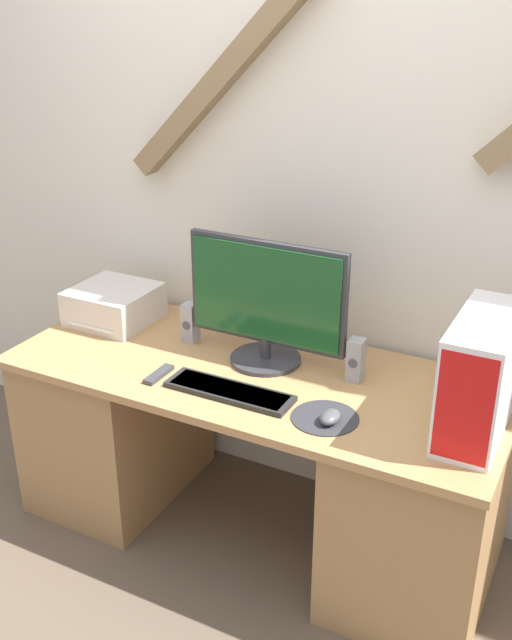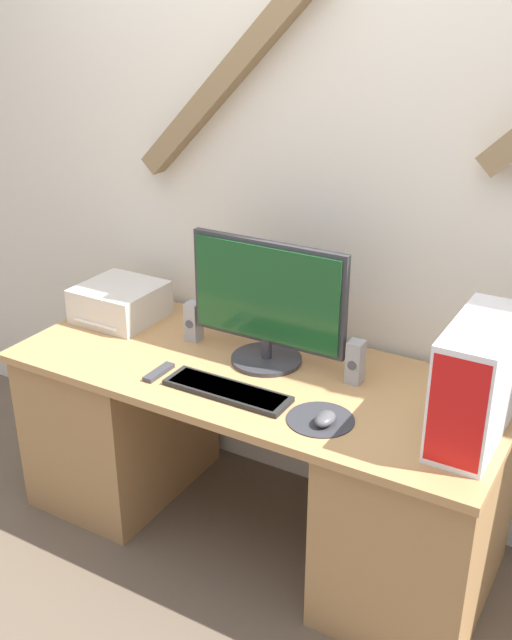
% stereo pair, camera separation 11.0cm
% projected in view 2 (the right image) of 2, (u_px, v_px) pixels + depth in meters
% --- Properties ---
extents(ground_plane, '(12.00, 12.00, 0.00)m').
position_uv_depth(ground_plane, '(203.00, 588.00, 2.65)').
color(ground_plane, brown).
extents(wall_back, '(6.40, 0.13, 2.70)m').
position_uv_depth(wall_back, '(316.00, 164.00, 2.71)').
color(wall_back, silver).
rests_on(wall_back, ground_plane).
extents(desk, '(1.79, 0.74, 0.70)m').
position_uv_depth(desk, '(255.00, 451.00, 2.79)').
color(desk, tan).
rests_on(desk, ground_plane).
extents(monitor, '(0.60, 0.26, 0.45)m').
position_uv_depth(monitor, '(268.00, 301.00, 2.62)').
color(monitor, '#333338').
rests_on(monitor, desk).
extents(keyboard, '(0.44, 0.13, 0.02)m').
position_uv_depth(keyboard, '(228.00, 391.00, 2.50)').
color(keyboard, black).
rests_on(keyboard, desk).
extents(mousepad, '(0.22, 0.22, 0.00)m').
position_uv_depth(mousepad, '(320.00, 419.00, 2.35)').
color(mousepad, '#2D2D33').
rests_on(mousepad, desk).
extents(mouse, '(0.06, 0.09, 0.04)m').
position_uv_depth(mouse, '(325.00, 419.00, 2.32)').
color(mouse, '#4C4C51').
rests_on(mouse, mousepad).
extents(computer_tower, '(0.17, 0.44, 0.37)m').
position_uv_depth(computer_tower, '(477.00, 381.00, 2.20)').
color(computer_tower, white).
rests_on(computer_tower, desk).
extents(printer, '(0.31, 0.31, 0.14)m').
position_uv_depth(printer, '(120.00, 302.00, 3.04)').
color(printer, beige).
rests_on(printer, desk).
extents(speaker_left, '(0.05, 0.06, 0.15)m').
position_uv_depth(speaker_left, '(194.00, 321.00, 2.85)').
color(speaker_left, '#99999E').
rests_on(speaker_left, desk).
extents(speaker_right, '(0.05, 0.06, 0.15)m').
position_uv_depth(speaker_right, '(355.00, 362.00, 2.55)').
color(speaker_right, '#99999E').
rests_on(speaker_right, desk).
extents(remote_control, '(0.04, 0.14, 0.02)m').
position_uv_depth(remote_control, '(159.00, 372.00, 2.63)').
color(remote_control, '#38383D').
rests_on(remote_control, desk).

